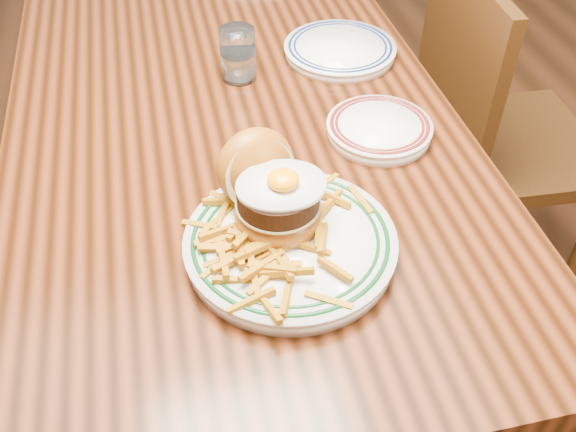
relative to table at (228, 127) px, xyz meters
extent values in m
plane|color=black|center=(0.00, 0.00, -0.66)|extent=(6.00, 6.00, 0.00)
cube|color=black|center=(0.00, 0.00, 0.06)|extent=(0.85, 1.60, 0.05)
cylinder|color=black|center=(-0.36, 0.74, -0.31)|extent=(0.07, 0.07, 0.70)
cylinder|color=black|center=(0.36, 0.74, -0.31)|extent=(0.07, 0.07, 0.70)
cylinder|color=#38210B|center=(-0.58, -0.05, -0.45)|extent=(0.04, 0.04, 0.43)
cube|color=#38210B|center=(0.74, 0.07, -0.23)|extent=(0.45, 0.45, 0.04)
cube|color=#38210B|center=(0.55, 0.08, 0.02)|extent=(0.06, 0.43, 0.45)
cylinder|color=#38210B|center=(0.94, 0.24, -0.46)|extent=(0.04, 0.04, 0.41)
cylinder|color=#38210B|center=(0.57, 0.26, -0.46)|extent=(0.04, 0.04, 0.41)
cylinder|color=#38210B|center=(0.55, -0.10, -0.46)|extent=(0.04, 0.04, 0.41)
cylinder|color=white|center=(0.03, -0.46, 0.10)|extent=(0.31, 0.31, 0.02)
cylinder|color=white|center=(0.03, -0.46, 0.12)|extent=(0.32, 0.32, 0.01)
torus|color=#0B4019|center=(0.03, -0.46, 0.12)|extent=(0.30, 0.30, 0.01)
torus|color=#0B4019|center=(0.03, -0.46, 0.12)|extent=(0.27, 0.27, 0.01)
ellipsoid|color=#9F5F14|center=(0.02, -0.43, 0.13)|extent=(0.13, 0.13, 0.06)
cylinder|color=#D2BA83|center=(0.02, -0.43, 0.16)|extent=(0.13, 0.13, 0.00)
cylinder|color=black|center=(0.02, -0.43, 0.17)|extent=(0.12, 0.12, 0.03)
ellipsoid|color=silver|center=(0.02, -0.43, 0.19)|extent=(0.13, 0.11, 0.01)
ellipsoid|color=#FF9905|center=(0.03, -0.43, 0.21)|extent=(0.05, 0.05, 0.03)
ellipsoid|color=#9F5F14|center=(0.00, -0.35, 0.17)|extent=(0.15, 0.13, 0.14)
cylinder|color=#D2BA83|center=(0.00, -0.37, 0.17)|extent=(0.12, 0.07, 0.11)
cylinder|color=white|center=(0.25, -0.21, 0.10)|extent=(0.19, 0.19, 0.02)
cylinder|color=white|center=(0.25, -0.21, 0.11)|extent=(0.19, 0.19, 0.01)
torus|color=#5D1715|center=(0.25, -0.21, 0.11)|extent=(0.18, 0.18, 0.01)
torus|color=#5D1715|center=(0.25, -0.21, 0.11)|extent=(0.16, 0.16, 0.01)
cube|color=silver|center=(0.28, -0.20, 0.11)|extent=(0.12, 0.06, 0.00)
cylinder|color=white|center=(0.26, 0.09, 0.10)|extent=(0.24, 0.24, 0.02)
cylinder|color=white|center=(0.26, 0.09, 0.11)|extent=(0.24, 0.24, 0.01)
torus|color=#0F1E4D|center=(0.26, 0.09, 0.11)|extent=(0.22, 0.22, 0.01)
torus|color=#0F1E4D|center=(0.26, 0.09, 0.11)|extent=(0.20, 0.20, 0.01)
cylinder|color=white|center=(0.04, 0.04, 0.14)|extent=(0.07, 0.07, 0.11)
cylinder|color=silver|center=(0.04, 0.04, 0.12)|extent=(0.06, 0.06, 0.05)
camera|label=1|loc=(-0.12, -1.11, 0.80)|focal=40.00mm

